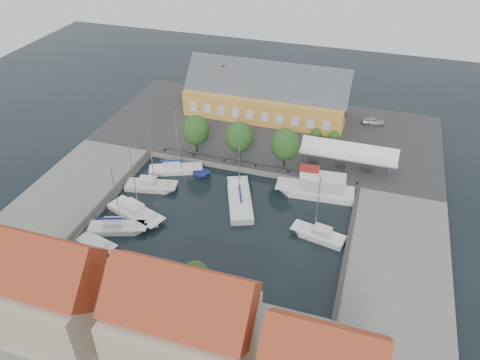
{
  "coord_description": "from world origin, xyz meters",
  "views": [
    {
      "loc": [
        16.46,
        -45.89,
        39.59
      ],
      "look_at": [
        0.0,
        6.0,
        1.5
      ],
      "focal_mm": 35.0,
      "sensor_mm": 36.0,
      "label": 1
    }
  ],
  "objects_px": {
    "trawler": "(318,189)",
    "west_boat_c": "(135,213)",
    "tent_canopy": "(349,153)",
    "west_boat_a": "(174,170)",
    "west_boat_b": "(150,187)",
    "car_silver": "(373,121)",
    "warehouse": "(264,95)",
    "car_red": "(241,138)",
    "center_sailboat": "(240,201)",
    "west_boat_d": "(116,229)",
    "east_boat_b": "(319,236)",
    "launch_nw": "(196,171)",
    "launch_sw": "(96,245)"
  },
  "relations": [
    {
      "from": "east_boat_b",
      "to": "west_boat_d",
      "type": "distance_m",
      "value": 25.81
    },
    {
      "from": "car_silver",
      "to": "west_boat_d",
      "type": "bearing_deg",
      "value": 133.16
    },
    {
      "from": "warehouse",
      "to": "center_sailboat",
      "type": "xyz_separation_m",
      "value": [
        3.64,
        -25.72,
        -4.07
      ]
    },
    {
      "from": "west_boat_c",
      "to": "west_boat_d",
      "type": "bearing_deg",
      "value": -102.26
    },
    {
      "from": "car_silver",
      "to": "west_boat_d",
      "type": "height_order",
      "value": "west_boat_d"
    },
    {
      "from": "center_sailboat",
      "to": "west_boat_b",
      "type": "bearing_deg",
      "value": -178.17
    },
    {
      "from": "east_boat_b",
      "to": "launch_sw",
      "type": "bearing_deg",
      "value": -159.51
    },
    {
      "from": "west_boat_a",
      "to": "trawler",
      "type": "bearing_deg",
      "value": 2.02
    },
    {
      "from": "west_boat_d",
      "to": "launch_sw",
      "type": "distance_m",
      "value": 3.38
    },
    {
      "from": "west_boat_b",
      "to": "launch_nw",
      "type": "distance_m",
      "value": 7.58
    },
    {
      "from": "west_boat_a",
      "to": "west_boat_d",
      "type": "height_order",
      "value": "west_boat_a"
    },
    {
      "from": "tent_canopy",
      "to": "car_silver",
      "type": "xyz_separation_m",
      "value": [
        2.66,
        15.2,
        -2.03
      ]
    },
    {
      "from": "tent_canopy",
      "to": "west_boat_c",
      "type": "distance_m",
      "value": 31.67
    },
    {
      "from": "car_silver",
      "to": "west_boat_a",
      "type": "distance_m",
      "value": 35.54
    },
    {
      "from": "west_boat_a",
      "to": "west_boat_b",
      "type": "relative_size",
      "value": 1.05
    },
    {
      "from": "tent_canopy",
      "to": "trawler",
      "type": "bearing_deg",
      "value": -115.42
    },
    {
      "from": "center_sailboat",
      "to": "trawler",
      "type": "xyz_separation_m",
      "value": [
        9.86,
        5.35,
        0.65
      ]
    },
    {
      "from": "tent_canopy",
      "to": "launch_nw",
      "type": "xyz_separation_m",
      "value": [
        -21.8,
        -6.24,
        -3.59
      ]
    },
    {
      "from": "east_boat_b",
      "to": "launch_sw",
      "type": "xyz_separation_m",
      "value": [
        -25.95,
        -9.69,
        -0.17
      ]
    },
    {
      "from": "trawler",
      "to": "west_boat_d",
      "type": "height_order",
      "value": "west_boat_d"
    },
    {
      "from": "car_red",
      "to": "east_boat_b",
      "type": "distance_m",
      "value": 24.26
    },
    {
      "from": "tent_canopy",
      "to": "launch_sw",
      "type": "xyz_separation_m",
      "value": [
        -27.3,
        -25.17,
        -3.59
      ]
    },
    {
      "from": "west_boat_c",
      "to": "launch_nw",
      "type": "height_order",
      "value": "west_boat_c"
    },
    {
      "from": "center_sailboat",
      "to": "east_boat_b",
      "type": "height_order",
      "value": "center_sailboat"
    },
    {
      "from": "car_silver",
      "to": "trawler",
      "type": "distance_m",
      "value": 22.47
    },
    {
      "from": "west_boat_c",
      "to": "launch_nw",
      "type": "bearing_deg",
      "value": 72.8
    },
    {
      "from": "car_silver",
      "to": "east_boat_b",
      "type": "height_order",
      "value": "east_boat_b"
    },
    {
      "from": "trawler",
      "to": "west_boat_b",
      "type": "bearing_deg",
      "value": -166.07
    },
    {
      "from": "warehouse",
      "to": "car_silver",
      "type": "distance_m",
      "value": 19.5
    },
    {
      "from": "tent_canopy",
      "to": "west_boat_a",
      "type": "xyz_separation_m",
      "value": [
        -24.83,
        -7.28,
        -3.41
      ]
    },
    {
      "from": "car_red",
      "to": "west_boat_b",
      "type": "height_order",
      "value": "west_boat_b"
    },
    {
      "from": "car_red",
      "to": "launch_nw",
      "type": "distance_m",
      "value": 10.03
    },
    {
      "from": "launch_nw",
      "to": "car_red",
      "type": "bearing_deg",
      "value": 63.74
    },
    {
      "from": "car_red",
      "to": "center_sailboat",
      "type": "distance_m",
      "value": 15.22
    },
    {
      "from": "warehouse",
      "to": "trawler",
      "type": "xyz_separation_m",
      "value": [
        13.5,
        -20.37,
        -3.41
      ]
    },
    {
      "from": "car_silver",
      "to": "launch_nw",
      "type": "bearing_deg",
      "value": 122.37
    },
    {
      "from": "center_sailboat",
      "to": "west_boat_a",
      "type": "xyz_separation_m",
      "value": [
        -11.88,
        4.58,
        -0.09
      ]
    },
    {
      "from": "trawler",
      "to": "west_boat_c",
      "type": "relative_size",
      "value": 0.97
    },
    {
      "from": "tent_canopy",
      "to": "launch_sw",
      "type": "distance_m",
      "value": 37.3
    },
    {
      "from": "east_boat_b",
      "to": "launch_nw",
      "type": "distance_m",
      "value": 22.44
    },
    {
      "from": "warehouse",
      "to": "car_red",
      "type": "height_order",
      "value": "warehouse"
    },
    {
      "from": "west_boat_a",
      "to": "west_boat_b",
      "type": "distance_m",
      "value": 5.25
    },
    {
      "from": "car_silver",
      "to": "west_boat_b",
      "type": "xyz_separation_m",
      "value": [
        -29.04,
        -27.49,
        -1.39
      ]
    },
    {
      "from": "center_sailboat",
      "to": "launch_sw",
      "type": "height_order",
      "value": "center_sailboat"
    },
    {
      "from": "car_silver",
      "to": "west_boat_b",
      "type": "bearing_deg",
      "value": 124.56
    },
    {
      "from": "center_sailboat",
      "to": "trawler",
      "type": "height_order",
      "value": "center_sailboat"
    },
    {
      "from": "tent_canopy",
      "to": "east_boat_b",
      "type": "height_order",
      "value": "east_boat_b"
    },
    {
      "from": "launch_sw",
      "to": "launch_nw",
      "type": "relative_size",
      "value": 1.12
    },
    {
      "from": "center_sailboat",
      "to": "east_boat_b",
      "type": "xyz_separation_m",
      "value": [
        11.61,
        -3.62,
        -0.1
      ]
    },
    {
      "from": "tent_canopy",
      "to": "car_silver",
      "type": "distance_m",
      "value": 15.56
    }
  ]
}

